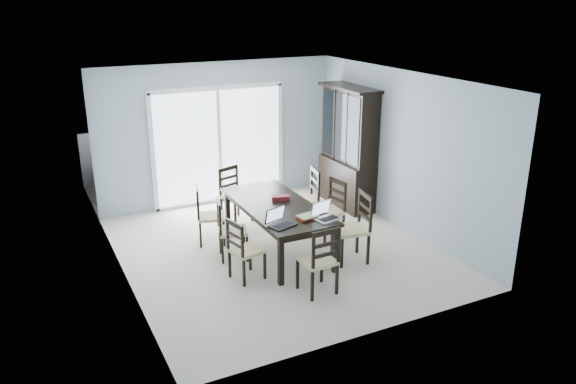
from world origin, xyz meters
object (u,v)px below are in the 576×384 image
Objects in this scene: game_box at (281,198)px; hot_tub at (171,167)px; laptop_dark at (282,222)px; chair_right_far at (308,192)px; chair_end_near at (321,254)px; chair_left_far at (205,209)px; chair_right_mid at (332,203)px; china_hutch at (348,149)px; cell_phone at (294,223)px; dining_table at (277,209)px; chair_right_near at (357,220)px; laptop_silver at (328,216)px; chair_left_mid at (226,223)px; chair_left_near at (241,244)px; chair_end_far at (233,188)px.

game_box is 3.50m from hot_tub.
hot_tub is at bearing 76.88° from laptop_dark.
chair_end_near is (-0.96, -2.12, -0.03)m from chair_right_far.
chair_left_far is at bearing 97.45° from chair_right_far.
game_box is (-0.75, -0.49, 0.17)m from chair_right_far.
chair_right_mid is (1.88, -0.68, 0.01)m from chair_left_far.
game_box is (-1.88, -1.09, -0.29)m from china_hutch.
cell_phone is at bearing 119.25° from chair_right_mid.
game_box reaches higher than dining_table.
dining_table is 1.84× the size of chair_right_near.
laptop_silver reaches higher than laptop_dark.
chair_right_near is at bearing -6.74° from laptop_silver.
chair_right_mid is (1.01, 0.08, -0.09)m from dining_table.
laptop_silver is (1.26, -1.61, 0.24)m from chair_left_far.
chair_end_near is at bearing 38.95° from chair_left_mid.
chair_right_far is at bearing 36.17° from dining_table.
china_hutch reaches higher than game_box.
game_box is at bearing 116.62° from chair_left_near.
china_hutch is 1.63m from chair_right_mid.
chair_right_near is 2.99× the size of laptop_silver.
chair_left_far is at bearing -94.64° from hot_tub.
chair_right_near is at bearing -18.93° from laptop_dark.
chair_left_mid is 0.89× the size of chair_right_near.
chair_left_near is 1.75m from chair_right_near.
chair_left_mid is at bearing 173.20° from dining_table.
chair_left_far is 2.00m from chair_right_mid.
chair_end_near reaches higher than hot_tub.
hot_tub is at bearing 164.76° from chair_left_near.
laptop_dark reaches higher than game_box.
laptop_dark is at bearing -114.50° from game_box.
chair_end_near is 1.65m from game_box.
chair_left_far reaches higher than dining_table.
chair_right_near is (-1.11, -2.05, -0.44)m from china_hutch.
chair_right_near is (0.91, -0.80, -0.04)m from dining_table.
chair_end_far is 3.98× the size of game_box.
chair_right_mid is 0.95× the size of chair_right_far.
laptop_silver is 3.95× the size of cell_phone.
game_box reaches higher than cell_phone.
laptop_dark is 0.19m from cell_phone.
laptop_dark is (0.55, -0.14, 0.27)m from chair_left_near.
china_hutch is at bearing 71.24° from cell_phone.
cell_phone is (-1.01, 0.02, 0.12)m from chair_right_near.
chair_end_far is at bearing 102.09° from game_box.
china_hutch reaches higher than chair_left_mid.
chair_right_far reaches higher than game_box.
laptop_dark is at bearing -151.42° from cell_phone.
china_hutch reaches higher than hot_tub.
chair_right_near reaches higher than chair_right_mid.
cell_phone is (-0.04, 0.69, 0.17)m from chair_end_near.
laptop_dark is (-0.29, -0.77, 0.14)m from dining_table.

